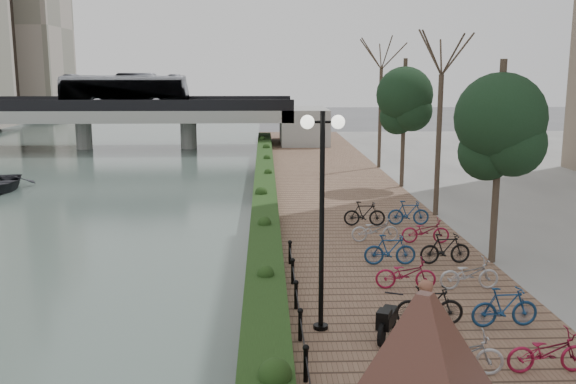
{
  "coord_description": "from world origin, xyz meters",
  "views": [
    {
      "loc": [
        0.61,
        -10.9,
        6.61
      ],
      "look_at": [
        1.5,
        13.59,
        2.0
      ],
      "focal_mm": 40.0,
      "sensor_mm": 36.0,
      "label": 1
    }
  ],
  "objects_px": {
    "lamppost": "(322,176)",
    "pedestrian": "(423,320)",
    "motorcycle": "(388,318)",
    "granite_monument": "(421,381)"
  },
  "relations": [
    {
      "from": "lamppost",
      "to": "motorcycle",
      "type": "distance_m",
      "value": 3.66
    },
    {
      "from": "granite_monument",
      "to": "lamppost",
      "type": "xyz_separation_m",
      "value": [
        -1.05,
        5.53,
        2.29
      ]
    },
    {
      "from": "pedestrian",
      "to": "motorcycle",
      "type": "bearing_deg",
      "value": -88.4
    },
    {
      "from": "motorcycle",
      "to": "pedestrian",
      "type": "height_order",
      "value": "pedestrian"
    },
    {
      "from": "granite_monument",
      "to": "motorcycle",
      "type": "distance_m",
      "value": 5.13
    },
    {
      "from": "pedestrian",
      "to": "granite_monument",
      "type": "bearing_deg",
      "value": 56.66
    },
    {
      "from": "lamppost",
      "to": "pedestrian",
      "type": "bearing_deg",
      "value": -42.14
    },
    {
      "from": "granite_monument",
      "to": "pedestrian",
      "type": "height_order",
      "value": "granite_monument"
    },
    {
      "from": "motorcycle",
      "to": "lamppost",
      "type": "bearing_deg",
      "value": -174.89
    },
    {
      "from": "lamppost",
      "to": "granite_monument",
      "type": "bearing_deg",
      "value": -79.2
    }
  ]
}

